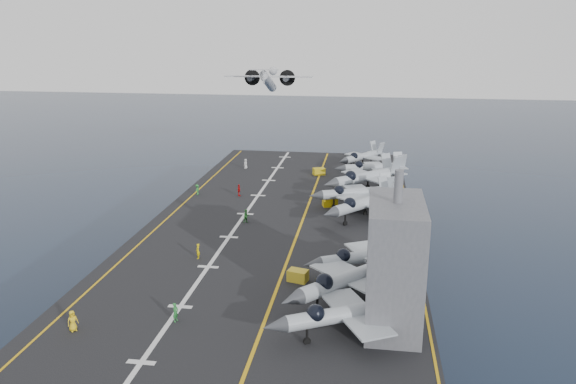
# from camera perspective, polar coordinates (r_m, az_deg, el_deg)

# --- Properties ---
(ground) EXTENTS (500.00, 500.00, 0.00)m
(ground) POSITION_cam_1_polar(r_m,az_deg,el_deg) (88.30, -0.38, -8.85)
(ground) COLOR #142135
(ground) RESTS_ON ground
(hull) EXTENTS (36.00, 90.00, 10.00)m
(hull) POSITION_cam_1_polar(r_m,az_deg,el_deg) (86.30, -0.39, -5.84)
(hull) COLOR #56595E
(hull) RESTS_ON ground
(flight_deck) EXTENTS (38.00, 92.00, 0.40)m
(flight_deck) POSITION_cam_1_polar(r_m,az_deg,el_deg) (84.49, -0.40, -2.57)
(flight_deck) COLOR black
(flight_deck) RESTS_ON hull
(foul_line) EXTENTS (0.35, 90.00, 0.02)m
(foul_line) POSITION_cam_1_polar(r_m,az_deg,el_deg) (84.03, 1.63, -2.52)
(foul_line) COLOR gold
(foul_line) RESTS_ON flight_deck
(landing_centerline) EXTENTS (0.50, 90.00, 0.02)m
(landing_centerline) POSITION_cam_1_polar(r_m,az_deg,el_deg) (85.50, -4.38, -2.24)
(landing_centerline) COLOR silver
(landing_centerline) RESTS_ON flight_deck
(deck_edge_port) EXTENTS (0.25, 90.00, 0.02)m
(deck_edge_port) POSITION_cam_1_polar(r_m,az_deg,el_deg) (88.50, -11.35, -1.87)
(deck_edge_port) COLOR gold
(deck_edge_port) RESTS_ON flight_deck
(deck_edge_stbd) EXTENTS (0.25, 90.00, 0.02)m
(deck_edge_stbd) POSITION_cam_1_polar(r_m,az_deg,el_deg) (83.75, 12.23, -2.97)
(deck_edge_stbd) COLOR gold
(deck_edge_stbd) RESTS_ON flight_deck
(island_superstructure) EXTENTS (5.00, 10.00, 15.00)m
(island_superstructure) POSITION_cam_1_polar(r_m,az_deg,el_deg) (52.84, 10.82, -5.72)
(island_superstructure) COLOR #56595E
(island_superstructure) RESTS_ON flight_deck
(fighter_jet_0) EXTENTS (16.93, 14.95, 4.92)m
(fighter_jet_0) POSITION_cam_1_polar(r_m,az_deg,el_deg) (52.02, 6.10, -12.01)
(fighter_jet_0) COLOR #9AA3AA
(fighter_jet_0) RESTS_ON flight_deck
(fighter_jet_1) EXTENTS (18.08, 18.32, 5.36)m
(fighter_jet_1) POSITION_cam_1_polar(r_m,az_deg,el_deg) (58.15, 6.22, -8.59)
(fighter_jet_1) COLOR gray
(fighter_jet_1) RESTS_ON flight_deck
(fighter_jet_2) EXTENTS (16.57, 14.60, 4.81)m
(fighter_jet_2) POSITION_cam_1_polar(r_m,az_deg,el_deg) (64.44, 8.13, -6.39)
(fighter_jet_2) COLOR gray
(fighter_jet_2) RESTS_ON flight_deck
(fighter_jet_4) EXTENTS (17.54, 18.17, 5.28)m
(fighter_jet_4) POSITION_cam_1_polar(r_m,az_deg,el_deg) (83.10, 7.85, -0.99)
(fighter_jet_4) COLOR gray
(fighter_jet_4) RESTS_ON flight_deck
(fighter_jet_5) EXTENTS (16.63, 14.09, 4.90)m
(fighter_jet_5) POSITION_cam_1_polar(r_m,az_deg,el_deg) (88.84, 7.10, 0.04)
(fighter_jet_5) COLOR #99A1AA
(fighter_jet_5) RESTS_ON flight_deck
(fighter_jet_6) EXTENTS (19.54, 19.40, 5.74)m
(fighter_jet_6) POSITION_cam_1_polar(r_m,az_deg,el_deg) (97.06, 7.97, 1.65)
(fighter_jet_6) COLOR #96A0A6
(fighter_jet_6) RESTS_ON flight_deck
(fighter_jet_7) EXTENTS (15.62, 12.65, 4.71)m
(fighter_jet_7) POSITION_cam_1_polar(r_m,az_deg,el_deg) (106.20, 8.76, 2.59)
(fighter_jet_7) COLOR gray
(fighter_jet_7) RESTS_ON flight_deck
(fighter_jet_8) EXTENTS (14.75, 15.55, 4.50)m
(fighter_jet_8) POSITION_cam_1_polar(r_m,az_deg,el_deg) (115.44, 7.62, 3.67)
(fighter_jet_8) COLOR #939DA3
(fighter_jet_8) RESTS_ON flight_deck
(tow_cart_a) EXTENTS (2.45, 1.92, 1.30)m
(tow_cart_a) POSITION_cam_1_polar(r_m,az_deg,el_deg) (63.04, 1.01, -8.49)
(tow_cart_a) COLOR gold
(tow_cart_a) RESTS_ON flight_deck
(tow_cart_b) EXTENTS (2.61, 2.08, 1.37)m
(tow_cart_b) POSITION_cam_1_polar(r_m,az_deg,el_deg) (89.08, 4.29, -1.02)
(tow_cart_b) COLOR #C19C0B
(tow_cart_b) RESTS_ON flight_deck
(tow_cart_c) EXTENTS (2.58, 2.18, 1.32)m
(tow_cart_c) POSITION_cam_1_polar(r_m,az_deg,el_deg) (108.31, 3.17, 2.10)
(tow_cart_c) COLOR gold
(tow_cart_c) RESTS_ON flight_deck
(crew_0) EXTENTS (1.40, 1.45, 2.02)m
(crew_0) POSITION_cam_1_polar(r_m,az_deg,el_deg) (56.90, -21.04, -12.12)
(crew_0) COLOR yellow
(crew_0) RESTS_ON flight_deck
(crew_1) EXTENTS (0.98, 1.27, 1.89)m
(crew_1) POSITION_cam_1_polar(r_m,az_deg,el_deg) (69.70, -9.14, -5.95)
(crew_1) COLOR #E0C205
(crew_1) RESTS_ON flight_deck
(crew_2) EXTENTS (1.43, 1.41, 2.00)m
(crew_2) POSITION_cam_1_polar(r_m,az_deg,el_deg) (81.42, -4.24, -2.46)
(crew_2) COLOR #2C862E
(crew_2) RESTS_ON flight_deck
(crew_3) EXTENTS (0.87, 1.16, 1.76)m
(crew_3) POSITION_cam_1_polar(r_m,az_deg,el_deg) (96.27, -9.21, 0.25)
(crew_3) COLOR #278C32
(crew_3) RESTS_ON flight_deck
(crew_4) EXTENTS (0.93, 1.29, 2.03)m
(crew_4) POSITION_cam_1_polar(r_m,az_deg,el_deg) (94.49, -5.00, 0.18)
(crew_4) COLOR #B40A0A
(crew_4) RESTS_ON flight_deck
(crew_5) EXTENTS (1.16, 1.39, 1.98)m
(crew_5) POSITION_cam_1_polar(r_m,az_deg,el_deg) (113.27, -4.32, 2.88)
(crew_5) COLOR silver
(crew_5) RESTS_ON flight_deck
(crew_6) EXTENTS (0.99, 1.28, 1.90)m
(crew_6) POSITION_cam_1_polar(r_m,az_deg,el_deg) (55.90, -11.36, -11.88)
(crew_6) COLOR #257D31
(crew_6) RESTS_ON flight_deck
(transport_plane) EXTENTS (22.81, 15.81, 5.31)m
(transport_plane) POSITION_cam_1_polar(r_m,az_deg,el_deg) (145.91, -2.02, 11.13)
(transport_plane) COLOR white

